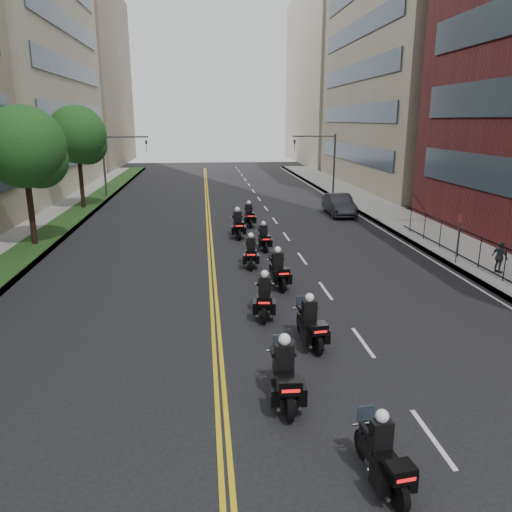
{
  "coord_description": "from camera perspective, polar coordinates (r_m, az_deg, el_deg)",
  "views": [
    {
      "loc": [
        -1.74,
        -4.22,
        6.89
      ],
      "look_at": [
        0.36,
        15.69,
        1.39
      ],
      "focal_mm": 35.0,
      "sensor_mm": 36.0,
      "label": 1
    }
  ],
  "objects": [
    {
      "name": "building_right_tan",
      "position": [
        57.72,
        19.3,
        22.64
      ],
      "size": [
        15.11,
        28.0,
        30.0
      ],
      "color": "gray",
      "rests_on": "ground"
    },
    {
      "name": "sidewalk_right",
      "position": [
        33.0,
        18.75,
        2.61
      ],
      "size": [
        4.0,
        90.0,
        0.15
      ],
      "primitive_type": "cube",
      "color": "gray",
      "rests_on": "ground"
    },
    {
      "name": "motorcycle_9",
      "position": [
        33.29,
        -0.79,
        4.58
      ],
      "size": [
        0.53,
        2.3,
        1.7
      ],
      "rotation": [
        0.0,
        0.0,
        0.03
      ],
      "color": "black",
      "rests_on": "ground"
    },
    {
      "name": "pedestrian_c",
      "position": [
        25.06,
        26.1,
        -0.13
      ],
      "size": [
        0.58,
        0.92,
        1.46
      ],
      "primitive_type": "imported",
      "rotation": [
        0.0,
        0.0,
        1.85
      ],
      "color": "#3A3B41",
      "rests_on": "sidewalk_right"
    },
    {
      "name": "motorcycle_7",
      "position": [
        27.17,
        0.89,
        2.0
      ],
      "size": [
        0.5,
        2.12,
        1.57
      ],
      "rotation": [
        0.0,
        0.0,
        0.04
      ],
      "color": "black",
      "rests_on": "ground"
    },
    {
      "name": "sidewalk_left",
      "position": [
        31.71,
        -24.75,
        1.51
      ],
      "size": [
        4.0,
        90.0,
        0.15
      ],
      "primitive_type": "cube",
      "color": "gray",
      "rests_on": "ground"
    },
    {
      "name": "parked_sedan",
      "position": [
        37.7,
        9.48,
        5.81
      ],
      "size": [
        1.74,
        4.75,
        1.55
      ],
      "primitive_type": "imported",
      "rotation": [
        0.0,
        0.0,
        -0.02
      ],
      "color": "black",
      "rests_on": "ground"
    },
    {
      "name": "traffic_signal_left",
      "position": [
        46.98,
        -15.86,
        10.89
      ],
      "size": [
        4.09,
        0.2,
        5.6
      ],
      "color": "#3F3F44",
      "rests_on": "ground"
    },
    {
      "name": "motorcycle_4",
      "position": [
        18.02,
        0.97,
        -4.85
      ],
      "size": [
        0.69,
        2.28,
        1.69
      ],
      "rotation": [
        0.0,
        0.0,
        -0.13
      ],
      "color": "black",
      "rests_on": "ground"
    },
    {
      "name": "motorcycle_1",
      "position": [
        10.63,
        14.27,
        -21.36
      ],
      "size": [
        0.63,
        2.11,
        1.56
      ],
      "rotation": [
        0.0,
        0.0,
        0.13
      ],
      "color": "black",
      "rests_on": "ground"
    },
    {
      "name": "building_right_far",
      "position": [
        85.66,
        10.31,
        19.21
      ],
      "size": [
        15.0,
        28.0,
        26.0
      ],
      "primitive_type": "cube",
      "color": "#AAA389",
      "rests_on": "ground"
    },
    {
      "name": "traffic_signal_right",
      "position": [
        47.68,
        7.83,
        11.37
      ],
      "size": [
        4.09,
        0.2,
        5.6
      ],
      "color": "#3F3F44",
      "rests_on": "ground"
    },
    {
      "name": "motorcycle_6",
      "position": [
        24.05,
        -0.59,
        0.31
      ],
      "size": [
        0.59,
        2.23,
        1.65
      ],
      "rotation": [
        0.0,
        0.0,
        -0.08
      ],
      "color": "black",
      "rests_on": "ground"
    },
    {
      "name": "grass_strip",
      "position": [
        31.44,
        -23.39,
        1.73
      ],
      "size": [
        2.0,
        90.0,
        0.04
      ],
      "primitive_type": "cube",
      "color": "#1F3C15",
      "rests_on": "sidewalk_left"
    },
    {
      "name": "building_left_far",
      "position": [
        84.9,
        -20.95,
        18.53
      ],
      "size": [
        16.0,
        28.0,
        26.0
      ],
      "primitive_type": "cube",
      "color": "gray",
      "rests_on": "ground"
    },
    {
      "name": "motorcycle_2",
      "position": [
        12.77,
        3.31,
        -13.61
      ],
      "size": [
        0.57,
        2.45,
        1.81
      ],
      "rotation": [
        0.0,
        0.0,
        -0.02
      ],
      "color": "black",
      "rests_on": "ground"
    },
    {
      "name": "motorcycle_8",
      "position": [
        30.06,
        -2.09,
        3.5
      ],
      "size": [
        0.57,
        2.48,
        1.83
      ],
      "rotation": [
        0.0,
        0.0,
        0.02
      ],
      "color": "black",
      "rests_on": "ground"
    },
    {
      "name": "motorcycle_5",
      "position": [
        21.12,
        2.56,
        -1.75
      ],
      "size": [
        0.64,
        2.35,
        1.73
      ],
      "rotation": [
        0.0,
        0.0,
        0.09
      ],
      "color": "black",
      "rests_on": "ground"
    },
    {
      "name": "motorcycle_3",
      "position": [
        15.86,
        6.23,
        -7.86
      ],
      "size": [
        0.66,
        2.27,
        1.68
      ],
      "rotation": [
        0.0,
        0.0,
        0.12
      ],
      "color": "black",
      "rests_on": "ground"
    }
  ]
}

